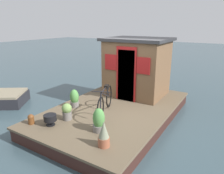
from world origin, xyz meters
TOP-DOWN VIEW (x-y plane):
  - ground_plane at (0.00, 0.00)m, footprint 60.00×60.00m
  - houseboat_deck at (0.00, 0.00)m, footprint 5.21×3.24m
  - houseboat_cabin at (1.50, 0.00)m, footprint 1.82×2.17m
  - bicycle at (-0.59, -0.01)m, footprint 1.65×0.71m
  - potted_plant_fern at (-1.52, -0.44)m, footprint 0.30×0.30m
  - potted_plant_ivy at (-0.66, 1.08)m, footprint 0.27×0.27m
  - potted_plant_lavender at (-1.45, 0.65)m, footprint 0.27×0.27m
  - potted_plant_geranium at (-2.01, -0.91)m, footprint 0.25×0.25m
  - charcoal_grill at (-1.93, 0.79)m, footprint 0.32×0.32m
  - mooring_bollard at (-2.13, 1.27)m, footprint 0.16×0.16m

SIDE VIEW (x-z plane):
  - ground_plane at x=0.00m, z-range 0.00..0.00m
  - houseboat_deck at x=0.00m, z-range 0.00..0.40m
  - mooring_bollard at x=-2.13m, z-range 0.40..0.67m
  - charcoal_grill at x=-1.93m, z-range 0.45..0.73m
  - potted_plant_lavender at x=-1.45m, z-range 0.41..0.86m
  - potted_plant_ivy at x=-0.66m, z-range 0.38..0.95m
  - potted_plant_fern at x=-1.52m, z-range 0.37..0.96m
  - potted_plant_geranium at x=-2.01m, z-range 0.38..0.96m
  - bicycle at x=-0.59m, z-range 0.37..1.19m
  - houseboat_cabin at x=1.50m, z-range 0.41..2.44m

